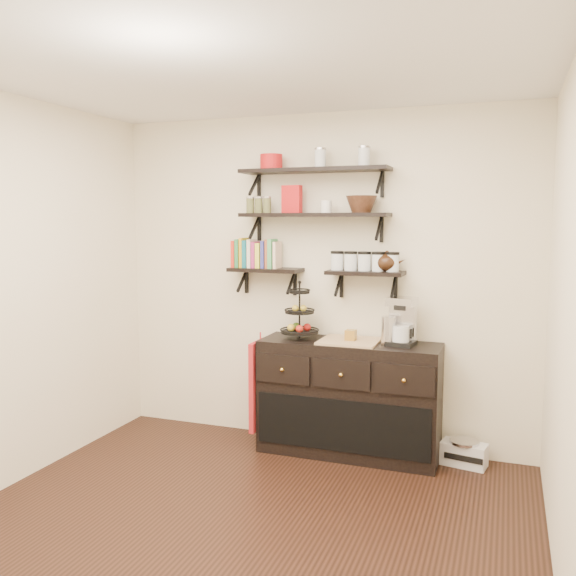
{
  "coord_description": "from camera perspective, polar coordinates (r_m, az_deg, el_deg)",
  "views": [
    {
      "loc": [
        1.47,
        -3.03,
        1.85
      ],
      "look_at": [
        -0.05,
        1.15,
        1.35
      ],
      "focal_mm": 38.0,
      "sensor_mm": 36.0,
      "label": 1
    }
  ],
  "objects": [
    {
      "name": "ceiling",
      "position": [
        3.47,
        -6.09,
        20.59
      ],
      "size": [
        3.5,
        3.5,
        0.02
      ],
      "primitive_type": "cube",
      "color": "white",
      "rests_on": "back_wall"
    },
    {
      "name": "coffee_maker",
      "position": [
        4.69,
        10.62,
        -3.17
      ],
      "size": [
        0.23,
        0.22,
        0.37
      ],
      "rotation": [
        0.0,
        0.0,
        -0.16
      ],
      "color": "black",
      "rests_on": "sideboard"
    },
    {
      "name": "shelf_low_right",
      "position": [
        4.8,
        7.27,
        1.34
      ],
      "size": [
        0.6,
        0.25,
        0.23
      ],
      "color": "black",
      "rests_on": "back_wall"
    },
    {
      "name": "floor",
      "position": [
        3.84,
        -5.57,
        -22.38
      ],
      "size": [
        3.5,
        3.5,
        0.0
      ],
      "primitive_type": "plane",
      "color": "black",
      "rests_on": "ground"
    },
    {
      "name": "shelf_low_left",
      "position": [
        5.05,
        -2.08,
        1.64
      ],
      "size": [
        0.6,
        0.25,
        0.23
      ],
      "color": "black",
      "rests_on": "back_wall"
    },
    {
      "name": "glass_canisters",
      "position": [
        4.79,
        7.16,
        2.39
      ],
      "size": [
        0.54,
        0.1,
        0.13
      ],
      "color": "silver",
      "rests_on": "shelf_low_right"
    },
    {
      "name": "thermal_carafe",
      "position": [
        4.68,
        9.39,
        -3.99
      ],
      "size": [
        0.11,
        0.11,
        0.22
      ],
      "primitive_type": "cylinder",
      "color": "silver",
      "rests_on": "sideboard"
    },
    {
      "name": "back_wall",
      "position": [
        5.02,
        2.87,
        0.73
      ],
      "size": [
        3.5,
        0.02,
        2.7
      ],
      "primitive_type": "cube",
      "color": "white",
      "rests_on": "ground"
    },
    {
      "name": "radio",
      "position": [
        4.94,
        16.15,
        -14.61
      ],
      "size": [
        0.35,
        0.26,
        0.2
      ],
      "rotation": [
        0.0,
        0.0,
        -0.19
      ],
      "color": "silver",
      "rests_on": "floor"
    },
    {
      "name": "fruit_stand",
      "position": [
        4.87,
        1.12,
        -2.97
      ],
      "size": [
        0.3,
        0.3,
        0.44
      ],
      "rotation": [
        0.0,
        0.0,
        -0.25
      ],
      "color": "black",
      "rests_on": "sideboard"
    },
    {
      "name": "walnut_bowl",
      "position": [
        4.77,
        6.88,
        7.78
      ],
      "size": [
        0.24,
        0.24,
        0.13
      ],
      "primitive_type": null,
      "color": "black",
      "rests_on": "shelf_mid"
    },
    {
      "name": "shelf_mid",
      "position": [
        4.87,
        2.45,
        6.81
      ],
      "size": [
        1.2,
        0.27,
        0.23
      ],
      "color": "black",
      "rests_on": "back_wall"
    },
    {
      "name": "apron",
      "position": [
        5.0,
        -2.8,
        -9.03
      ],
      "size": [
        0.04,
        0.31,
        0.72
      ],
      "primitive_type": "cube",
      "color": "red",
      "rests_on": "sideboard"
    },
    {
      "name": "teapot",
      "position": [
        4.75,
        9.25,
        2.51
      ],
      "size": [
        0.23,
        0.19,
        0.16
      ],
      "primitive_type": null,
      "rotation": [
        0.0,
        0.0,
        0.14
      ],
      "color": "black",
      "rests_on": "shelf_low_right"
    },
    {
      "name": "red_pot",
      "position": [
        5.01,
        -1.57,
        11.71
      ],
      "size": [
        0.18,
        0.18,
        0.12
      ],
      "primitive_type": "cylinder",
      "color": "red",
      "rests_on": "shelf_top"
    },
    {
      "name": "recipe_box",
      "position": [
        4.93,
        0.36,
        8.31
      ],
      "size": [
        0.17,
        0.08,
        0.22
      ],
      "primitive_type": "cube",
      "rotation": [
        0.0,
        0.0,
        -0.13
      ],
      "color": "red",
      "rests_on": "shelf_mid"
    },
    {
      "name": "cookbooks",
      "position": [
        5.06,
        -2.79,
        3.21
      ],
      "size": [
        0.4,
        0.15,
        0.26
      ],
      "color": "red",
      "rests_on": "shelf_low_left"
    },
    {
      "name": "candle",
      "position": [
        4.77,
        5.89,
        -4.4
      ],
      "size": [
        0.08,
        0.08,
        0.08
      ],
      "primitive_type": "cube",
      "color": "olive",
      "rests_on": "sideboard"
    },
    {
      "name": "right_wall",
      "position": [
        3.08,
        24.99,
        -3.49
      ],
      "size": [
        0.02,
        3.5,
        2.7
      ],
      "primitive_type": "cube",
      "color": "white",
      "rests_on": "ground"
    },
    {
      "name": "ramekins",
      "position": [
        4.84,
        3.6,
        7.59
      ],
      "size": [
        0.09,
        0.09,
        0.1
      ],
      "primitive_type": "cylinder",
      "color": "white",
      "rests_on": "shelf_mid"
    },
    {
      "name": "shelf_top",
      "position": [
        4.89,
        2.47,
        10.92
      ],
      "size": [
        1.2,
        0.27,
        0.23
      ],
      "color": "black",
      "rests_on": "back_wall"
    },
    {
      "name": "sideboard",
      "position": [
        4.89,
        5.72,
        -10.2
      ],
      "size": [
        1.4,
        0.5,
        0.92
      ],
      "color": "black",
      "rests_on": "floor"
    }
  ]
}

